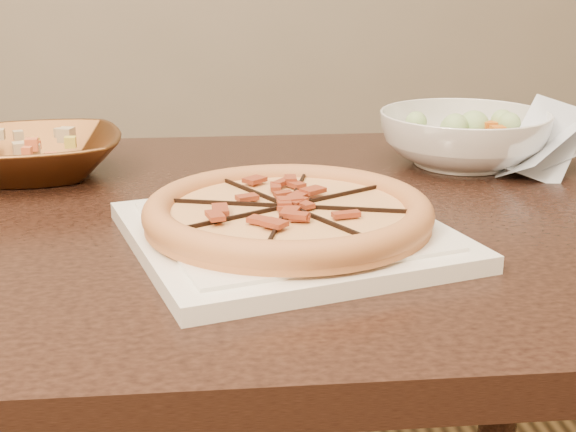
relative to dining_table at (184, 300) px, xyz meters
name	(u,v)px	position (x,y,z in m)	size (l,w,h in m)	color
dining_table	(184,300)	(0.00, 0.00, 0.00)	(1.31, 0.86, 0.75)	#331D15
plate	(288,234)	(0.11, -0.12, 0.12)	(0.38, 0.38, 0.02)	white
pizza	(288,212)	(0.11, -0.12, 0.15)	(0.30, 0.30, 0.03)	#D76E44
bronze_bowl	(35,156)	(-0.20, 0.19, 0.14)	(0.23, 0.23, 0.06)	brown
mixed_dish	(30,125)	(-0.20, 0.19, 0.18)	(0.09, 0.11, 0.03)	tan
salad_bowl	(464,139)	(0.40, 0.18, 0.15)	(0.24, 0.24, 0.08)	white
salad	(466,100)	(0.40, 0.18, 0.21)	(0.09, 0.13, 0.04)	#BDD59B
cling_film	(546,153)	(0.51, 0.13, 0.14)	(0.17, 0.14, 0.05)	silver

